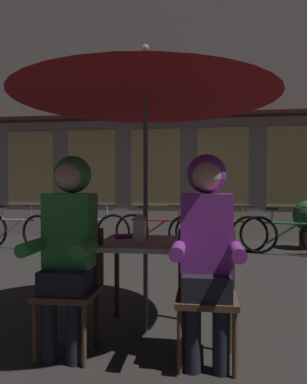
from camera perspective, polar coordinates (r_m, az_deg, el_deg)
name	(u,v)px	position (r m, az deg, el deg)	size (l,w,h in m)	color
ground_plane	(146,332)	(3.13, -1.26, -21.27)	(60.00, 60.00, 0.00)	#2D2B28
cafe_table	(146,254)	(2.94, -1.27, -9.69)	(0.72, 0.72, 0.74)	#B2AD9E
patio_umbrella	(145,76)	(3.02, -1.28, 17.81)	(2.10, 2.10, 2.31)	#4C4C51
lantern	(140,227)	(2.82, -2.19, -5.58)	(0.11, 0.11, 0.23)	white
chair_left	(72,282)	(2.74, -12.75, -13.69)	(0.40, 0.40, 0.87)	#513823
chair_right	(206,287)	(2.58, 8.35, -14.60)	(0.40, 0.40, 0.87)	#513823
person_left_hooded	(69,234)	(2.62, -13.21, -6.42)	(0.45, 0.56, 1.40)	black
person_right_hooded	(207,236)	(2.46, 8.39, -6.91)	(0.45, 0.56, 1.40)	black
shopfront_building	(189,102)	(8.47, 5.68, 13.96)	(10.00, 0.93, 6.20)	#9E9389
bicycle_nearest	(15,230)	(7.28, -21.08, -5.69)	(1.65, 0.39, 0.84)	black
bicycle_second	(87,230)	(6.98, -10.42, -5.92)	(1.68, 0.12, 0.84)	black
bicycle_third	(158,231)	(6.70, 0.76, -6.19)	(1.68, 0.22, 0.84)	black
bicycle_fourth	(220,232)	(6.68, 10.46, -6.24)	(1.67, 0.30, 0.84)	black
bicycle_fifth	(289,235)	(6.58, 20.66, -6.39)	(1.65, 0.44, 0.84)	black
book	(127,236)	(3.13, -4.25, -6.95)	(0.20, 0.14, 0.02)	#661E7A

